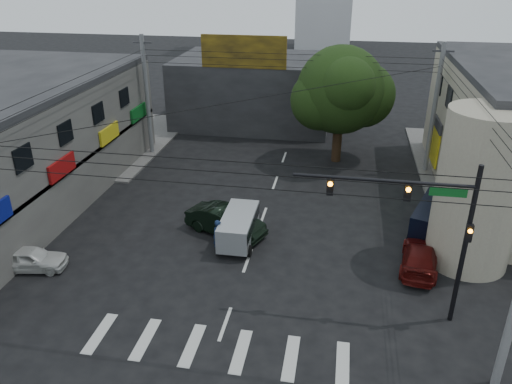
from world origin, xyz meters
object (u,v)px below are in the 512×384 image
(white_compact, at_px, (30,259))
(traffic_officer, at_px, (219,236))
(dark_sedan, at_px, (226,221))
(navy_van, at_px, (434,219))
(street_tree, at_px, (341,90))
(traffic_gantry, at_px, (426,218))
(utility_pole_far_right, at_px, (434,110))
(silver_minivan, at_px, (239,229))
(utility_pole_far_left, at_px, (147,97))
(maroon_sedan, at_px, (420,257))

(white_compact, xyz_separation_m, traffic_officer, (8.85, 3.24, 0.32))
(dark_sedan, height_order, navy_van, navy_van)
(street_tree, height_order, dark_sedan, street_tree)
(traffic_gantry, bearing_deg, utility_pole_far_right, 81.06)
(street_tree, xyz_separation_m, silver_minivan, (-4.83, -13.27, -4.63))
(street_tree, distance_m, silver_minivan, 14.86)
(street_tree, bearing_deg, navy_van, -61.06)
(utility_pole_far_left, distance_m, navy_van, 22.64)
(dark_sedan, relative_size, white_compact, 1.33)
(traffic_officer, bearing_deg, maroon_sedan, -39.13)
(street_tree, xyz_separation_m, navy_van, (5.76, -10.42, -4.54))
(dark_sedan, distance_m, silver_minivan, 1.27)
(street_tree, bearing_deg, silver_minivan, -109.98)
(dark_sedan, height_order, maroon_sedan, dark_sedan)
(traffic_gantry, relative_size, white_compact, 1.93)
(white_compact, bearing_deg, utility_pole_far_left, -9.95)
(utility_pole_far_right, relative_size, white_compact, 2.47)
(dark_sedan, xyz_separation_m, navy_van, (11.52, 2.00, 0.16))
(maroon_sedan, distance_m, navy_van, 3.88)
(traffic_gantry, bearing_deg, maroon_sedan, 78.67)
(maroon_sedan, relative_size, traffic_officer, 2.47)
(dark_sedan, relative_size, navy_van, 0.99)
(utility_pole_far_right, distance_m, silver_minivan, 17.12)
(utility_pole_far_right, relative_size, navy_van, 1.84)
(traffic_gantry, bearing_deg, traffic_officer, 159.19)
(white_compact, relative_size, maroon_sedan, 0.81)
(utility_pole_far_left, relative_size, navy_van, 1.84)
(street_tree, distance_m, navy_van, 12.74)
(utility_pole_far_left, bearing_deg, maroon_sedan, -34.46)
(traffic_gantry, bearing_deg, utility_pole_far_left, 137.14)
(street_tree, distance_m, white_compact, 23.35)
(white_compact, xyz_separation_m, silver_minivan, (9.67, 4.38, 0.24))
(dark_sedan, height_order, silver_minivan, silver_minivan)
(street_tree, xyz_separation_m, utility_pole_far_right, (6.50, -1.00, -0.87))
(silver_minivan, distance_m, traffic_officer, 1.40)
(maroon_sedan, bearing_deg, silver_minivan, 3.94)
(utility_pole_far_right, height_order, traffic_officer, utility_pole_far_right)
(utility_pole_far_left, xyz_separation_m, white_compact, (0.00, -16.65, -4.00))
(utility_pole_far_right, height_order, maroon_sedan, utility_pole_far_right)
(white_compact, distance_m, navy_van, 21.51)
(silver_minivan, bearing_deg, traffic_gantry, -119.20)
(maroon_sedan, xyz_separation_m, traffic_officer, (-10.25, -0.29, 0.29))
(utility_pole_far_left, relative_size, maroon_sedan, 2.01)
(utility_pole_far_left, xyz_separation_m, maroon_sedan, (19.10, -13.11, -3.97))
(white_compact, height_order, traffic_officer, traffic_officer)
(traffic_gantry, xyz_separation_m, dark_sedan, (-9.58, 5.59, -4.06))
(maroon_sedan, relative_size, navy_van, 0.92)
(street_tree, bearing_deg, traffic_gantry, -78.01)
(utility_pole_far_right, distance_m, white_compact, 27.09)
(street_tree, relative_size, dark_sedan, 1.76)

